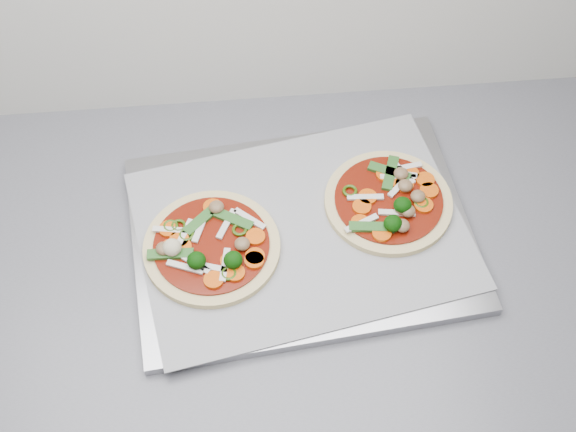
{
  "coord_description": "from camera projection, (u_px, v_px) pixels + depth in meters",
  "views": [
    {
      "loc": [
        0.45,
        0.76,
        1.77
      ],
      "look_at": [
        0.51,
        1.36,
        0.93
      ],
      "focal_mm": 50.0,
      "sensor_mm": 36.0,
      "label": 1
    }
  ],
  "objects": [
    {
      "name": "pizza_left",
      "position": [
        210.0,
        246.0,
        1.01
      ],
      "size": [
        0.18,
        0.18,
        0.03
      ],
      "rotation": [
        0.0,
        0.0,
        -0.06
      ],
      "color": "tan",
      "rests_on": "parchment"
    },
    {
      "name": "parchment",
      "position": [
        301.0,
        229.0,
        1.04
      ],
      "size": [
        0.46,
        0.37,
        0.0
      ],
      "primitive_type": "cube",
      "rotation": [
        0.0,
        0.0,
        0.18
      ],
      "color": "gray",
      "rests_on": "baking_tray"
    },
    {
      "name": "baking_tray",
      "position": [
        301.0,
        233.0,
        1.05
      ],
      "size": [
        0.46,
        0.36,
        0.01
      ],
      "primitive_type": "cube",
      "rotation": [
        0.0,
        0.0,
        0.1
      ],
      "color": "#939398",
      "rests_on": "countertop"
    },
    {
      "name": "pizza_right",
      "position": [
        390.0,
        201.0,
        1.06
      ],
      "size": [
        0.18,
        0.18,
        0.03
      ],
      "rotation": [
        0.0,
        0.0,
        0.06
      ],
      "color": "tan",
      "rests_on": "parchment"
    }
  ]
}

